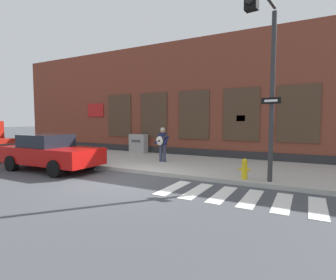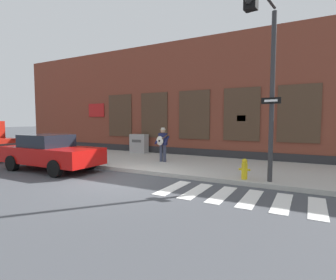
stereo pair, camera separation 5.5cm
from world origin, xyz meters
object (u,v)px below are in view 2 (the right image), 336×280
at_px(red_car, 50,152).
at_px(fire_hydrant, 244,169).
at_px(utility_box, 139,143).
at_px(traffic_light, 265,58).
at_px(busker, 162,142).

height_order(red_car, fire_hydrant, red_car).
bearing_deg(utility_box, traffic_light, -32.71).
bearing_deg(traffic_light, fire_hydrant, 129.90).
bearing_deg(busker, utility_box, 141.73).
relative_size(red_car, fire_hydrant, 6.60).
relative_size(busker, fire_hydrant, 2.34).
bearing_deg(traffic_light, busker, 151.07).
relative_size(busker, utility_box, 1.45).
distance_m(traffic_light, utility_box, 10.04).
height_order(traffic_light, utility_box, traffic_light).
bearing_deg(fire_hydrant, busker, 155.75).
xyz_separation_m(busker, fire_hydrant, (4.29, -1.93, -0.58)).
height_order(red_car, busker, busker).
height_order(busker, traffic_light, traffic_light).
height_order(utility_box, fire_hydrant, utility_box).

